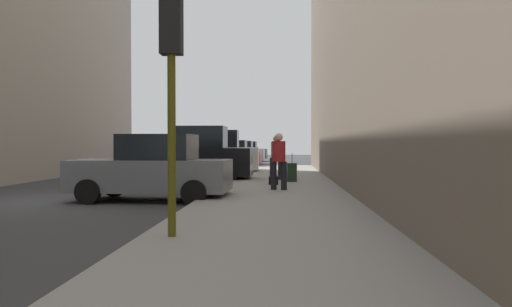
{
  "coord_description": "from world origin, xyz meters",
  "views": [
    {
      "loc": [
        6.15,
        -12.93,
        1.52
      ],
      "look_at": [
        5.06,
        7.2,
        1.15
      ],
      "focal_mm": 35.0,
      "sensor_mm": 36.0,
      "label": 1
    }
  ],
  "objects_px": {
    "parked_red_hatchback": "(229,155)",
    "parked_silver_sedan": "(238,153)",
    "rolling_suitcase": "(292,172)",
    "parked_white_van": "(215,154)",
    "fire_hydrant": "(242,169)",
    "traffic_light": "(172,61)",
    "parked_dark_green_sedan": "(244,152)",
    "parked_gray_coupe": "(153,169)",
    "pedestrian_in_red_jacket": "(279,158)",
    "duffel_bag": "(274,180)",
    "parked_black_suv": "(196,156)",
    "pedestrian_in_tan_coat": "(276,155)"
  },
  "relations": [
    {
      "from": "parked_red_hatchback",
      "to": "parked_silver_sedan",
      "type": "relative_size",
      "value": 1.0
    },
    {
      "from": "rolling_suitcase",
      "to": "parked_silver_sedan",
      "type": "bearing_deg",
      "value": 100.78
    },
    {
      "from": "parked_white_van",
      "to": "fire_hydrant",
      "type": "distance_m",
      "value": 5.52
    },
    {
      "from": "traffic_light",
      "to": "rolling_suitcase",
      "type": "relative_size",
      "value": 3.46
    },
    {
      "from": "parked_dark_green_sedan",
      "to": "rolling_suitcase",
      "type": "distance_m",
      "value": 26.64
    },
    {
      "from": "parked_gray_coupe",
      "to": "parked_white_van",
      "type": "bearing_deg",
      "value": 90.0
    },
    {
      "from": "parked_gray_coupe",
      "to": "traffic_light",
      "type": "xyz_separation_m",
      "value": [
        1.85,
        -5.91,
        1.91
      ]
    },
    {
      "from": "parked_red_hatchback",
      "to": "pedestrian_in_red_jacket",
      "type": "xyz_separation_m",
      "value": [
        3.38,
        -17.31,
        0.26
      ]
    },
    {
      "from": "rolling_suitcase",
      "to": "pedestrian_in_red_jacket",
      "type": "bearing_deg",
      "value": -97.58
    },
    {
      "from": "parked_dark_green_sedan",
      "to": "duffel_bag",
      "type": "relative_size",
      "value": 9.7
    },
    {
      "from": "parked_dark_green_sedan",
      "to": "traffic_light",
      "type": "distance_m",
      "value": 37.63
    },
    {
      "from": "parked_red_hatchback",
      "to": "rolling_suitcase",
      "type": "height_order",
      "value": "parked_red_hatchback"
    },
    {
      "from": "fire_hydrant",
      "to": "parked_black_suv",
      "type": "bearing_deg",
      "value": -166.17
    },
    {
      "from": "pedestrian_in_tan_coat",
      "to": "parked_silver_sedan",
      "type": "bearing_deg",
      "value": 99.5
    },
    {
      "from": "pedestrian_in_red_jacket",
      "to": "duffel_bag",
      "type": "xyz_separation_m",
      "value": [
        -0.2,
        2.01,
        -0.81
      ]
    },
    {
      "from": "parked_white_van",
      "to": "traffic_light",
      "type": "bearing_deg",
      "value": -84.2
    },
    {
      "from": "parked_white_van",
      "to": "parked_dark_green_sedan",
      "type": "height_order",
      "value": "parked_white_van"
    },
    {
      "from": "parked_black_suv",
      "to": "fire_hydrant",
      "type": "distance_m",
      "value": 1.93
    },
    {
      "from": "parked_gray_coupe",
      "to": "parked_black_suv",
      "type": "xyz_separation_m",
      "value": [
        -0.0,
        6.71,
        0.18
      ]
    },
    {
      "from": "parked_dark_green_sedan",
      "to": "fire_hydrant",
      "type": "height_order",
      "value": "parked_dark_green_sedan"
    },
    {
      "from": "pedestrian_in_red_jacket",
      "to": "fire_hydrant",
      "type": "bearing_deg",
      "value": 106.42
    },
    {
      "from": "fire_hydrant",
      "to": "duffel_bag",
      "type": "xyz_separation_m",
      "value": [
        1.38,
        -3.34,
        -0.21
      ]
    },
    {
      "from": "parked_gray_coupe",
      "to": "duffel_bag",
      "type": "xyz_separation_m",
      "value": [
        3.19,
        3.81,
        -0.56
      ]
    },
    {
      "from": "fire_hydrant",
      "to": "pedestrian_in_tan_coat",
      "type": "xyz_separation_m",
      "value": [
        1.44,
        -1.11,
        0.61
      ]
    },
    {
      "from": "parked_black_suv",
      "to": "rolling_suitcase",
      "type": "distance_m",
      "value": 4.14
    },
    {
      "from": "pedestrian_in_red_jacket",
      "to": "rolling_suitcase",
      "type": "relative_size",
      "value": 1.64
    },
    {
      "from": "parked_silver_sedan",
      "to": "parked_black_suv",
      "type": "bearing_deg",
      "value": -90.0
    },
    {
      "from": "traffic_light",
      "to": "pedestrian_in_tan_coat",
      "type": "height_order",
      "value": "traffic_light"
    },
    {
      "from": "parked_silver_sedan",
      "to": "traffic_light",
      "type": "bearing_deg",
      "value": -86.62
    },
    {
      "from": "pedestrian_in_red_jacket",
      "to": "duffel_bag",
      "type": "relative_size",
      "value": 3.89
    },
    {
      "from": "parked_black_suv",
      "to": "rolling_suitcase",
      "type": "relative_size",
      "value": 4.44
    },
    {
      "from": "parked_white_van",
      "to": "parked_silver_sedan",
      "type": "distance_m",
      "value": 13.1
    },
    {
      "from": "pedestrian_in_tan_coat",
      "to": "pedestrian_in_red_jacket",
      "type": "relative_size",
      "value": 1.0
    },
    {
      "from": "parked_gray_coupe",
      "to": "parked_dark_green_sedan",
      "type": "bearing_deg",
      "value": 90.0
    },
    {
      "from": "parked_black_suv",
      "to": "parked_dark_green_sedan",
      "type": "distance_m",
      "value": 24.92
    },
    {
      "from": "parked_gray_coupe",
      "to": "parked_white_van",
      "type": "relative_size",
      "value": 0.92
    },
    {
      "from": "fire_hydrant",
      "to": "duffel_bag",
      "type": "relative_size",
      "value": 1.6
    },
    {
      "from": "traffic_light",
      "to": "pedestrian_in_red_jacket",
      "type": "bearing_deg",
      "value": 78.79
    },
    {
      "from": "parked_gray_coupe",
      "to": "parked_dark_green_sedan",
      "type": "height_order",
      "value": "same"
    },
    {
      "from": "parked_red_hatchback",
      "to": "parked_silver_sedan",
      "type": "bearing_deg",
      "value": 90.0
    },
    {
      "from": "parked_black_suv",
      "to": "duffel_bag",
      "type": "distance_m",
      "value": 4.37
    },
    {
      "from": "parked_gray_coupe",
      "to": "pedestrian_in_red_jacket",
      "type": "distance_m",
      "value": 3.84
    },
    {
      "from": "parked_silver_sedan",
      "to": "rolling_suitcase",
      "type": "height_order",
      "value": "parked_silver_sedan"
    },
    {
      "from": "parked_black_suv",
      "to": "parked_white_van",
      "type": "distance_m",
      "value": 5.63
    },
    {
      "from": "parked_black_suv",
      "to": "duffel_bag",
      "type": "bearing_deg",
      "value": -42.28
    },
    {
      "from": "parked_silver_sedan",
      "to": "parked_dark_green_sedan",
      "type": "xyz_separation_m",
      "value": [
        -0.0,
        6.19,
        0.0
      ]
    },
    {
      "from": "parked_dark_green_sedan",
      "to": "parked_gray_coupe",
      "type": "bearing_deg",
      "value": -90.0
    },
    {
      "from": "parked_black_suv",
      "to": "parked_red_hatchback",
      "type": "xyz_separation_m",
      "value": [
        0.0,
        12.41,
        -0.18
      ]
    },
    {
      "from": "fire_hydrant",
      "to": "rolling_suitcase",
      "type": "xyz_separation_m",
      "value": [
        2.04,
        -1.89,
        -0.01
      ]
    },
    {
      "from": "pedestrian_in_tan_coat",
      "to": "pedestrian_in_red_jacket",
      "type": "height_order",
      "value": "same"
    }
  ]
}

